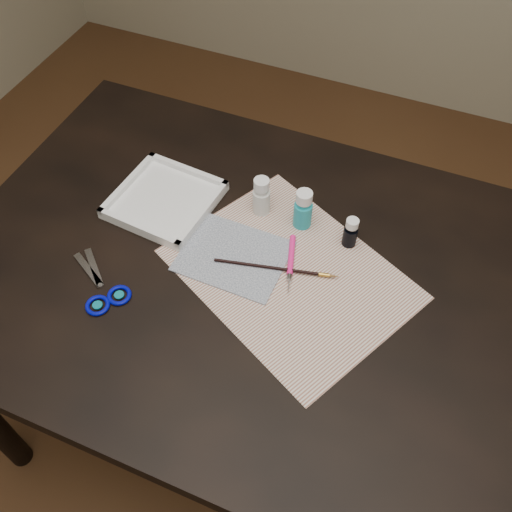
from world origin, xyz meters
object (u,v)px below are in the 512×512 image
at_px(paper, 290,274).
at_px(paint_bottle_cyan, 303,209).
at_px(canvas, 234,256).
at_px(scissors, 94,281).
at_px(palette_tray, 165,199).
at_px(paint_bottle_navy, 351,232).
at_px(paint_bottle_white, 261,196).

bearing_deg(paper, paint_bottle_cyan, 99.73).
height_order(paper, canvas, canvas).
distance_m(paint_bottle_cyan, scissors, 0.46).
bearing_deg(canvas, paper, 1.67).
bearing_deg(scissors, paint_bottle_cyan, -108.47).
bearing_deg(scissors, paper, -125.52).
distance_m(canvas, palette_tray, 0.22).
distance_m(paint_bottle_navy, palette_tray, 0.43).
bearing_deg(scissors, paint_bottle_navy, -117.61).
height_order(paint_bottle_white, scissors, paint_bottle_white).
bearing_deg(canvas, paint_bottle_cyan, 54.43).
relative_size(paint_bottle_cyan, paint_bottle_navy, 1.31).
relative_size(paper, palette_tray, 2.18).
xyz_separation_m(paint_bottle_white, paint_bottle_navy, (0.21, -0.02, -0.01)).
bearing_deg(canvas, paint_bottle_navy, 31.08).
relative_size(canvas, palette_tray, 1.02).
distance_m(paint_bottle_cyan, palette_tray, 0.32).
xyz_separation_m(paint_bottle_cyan, palette_tray, (-0.31, -0.06, -0.04)).
bearing_deg(paint_bottle_white, paint_bottle_navy, -4.39).
xyz_separation_m(paper, canvas, (-0.13, -0.00, 0.00)).
distance_m(paint_bottle_white, scissors, 0.40).
height_order(paint_bottle_navy, scissors, paint_bottle_navy).
bearing_deg(paint_bottle_white, palette_tray, -163.45).
relative_size(canvas, paint_bottle_navy, 2.92).
bearing_deg(palette_tray, scissors, -96.38).
relative_size(canvas, scissors, 1.15).
relative_size(canvas, paint_bottle_white, 2.29).
distance_m(paint_bottle_white, paint_bottle_navy, 0.21).
bearing_deg(paint_bottle_cyan, paint_bottle_navy, -6.88).
bearing_deg(paint_bottle_navy, paint_bottle_white, 175.61).
bearing_deg(paint_bottle_cyan, paint_bottle_white, 178.46).
bearing_deg(paint_bottle_white, paper, -49.18).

